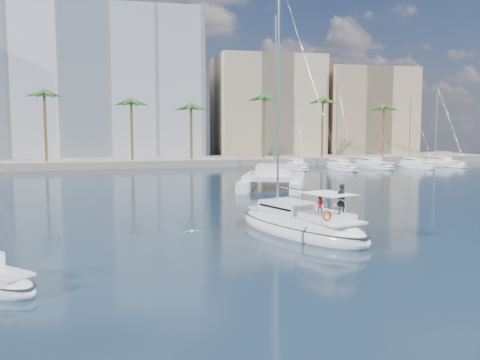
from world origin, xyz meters
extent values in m
plane|color=black|center=(0.00, 0.00, 0.00)|extent=(160.00, 160.00, 0.00)
cube|color=gray|center=(0.00, 61.00, 0.60)|extent=(120.00, 14.00, 1.20)
cube|color=white|center=(-12.00, 73.00, 14.00)|extent=(42.00, 16.00, 28.00)
cube|color=#C6B38E|center=(22.00, 70.00, 10.00)|extent=(20.00, 14.00, 20.00)
cube|color=tan|center=(42.00, 68.00, 9.00)|extent=(18.00, 12.00, 18.00)
cylinder|color=brown|center=(0.00, 57.00, 5.25)|extent=(0.44, 0.44, 10.50)
sphere|color=#2C5B21|center=(0.00, 57.00, 10.50)|extent=(3.60, 3.60, 3.60)
cylinder|color=brown|center=(34.00, 57.00, 5.25)|extent=(0.44, 0.44, 10.50)
sphere|color=#2C5B21|center=(34.00, 57.00, 10.50)|extent=(3.60, 3.60, 3.60)
ellipsoid|color=white|center=(3.42, 1.20, 0.36)|extent=(7.37, 12.33, 2.44)
ellipsoid|color=black|center=(3.42, 1.20, 0.71)|extent=(7.44, 12.45, 0.18)
cube|color=silver|center=(3.49, 0.98, 1.28)|extent=(5.39, 9.20, 0.12)
cube|color=silver|center=(3.05, 2.27, 1.64)|extent=(3.63, 4.45, 0.60)
cube|color=black|center=(3.05, 2.27, 1.66)|extent=(3.51, 4.03, 0.14)
cylinder|color=#B7BABF|center=(2.61, 3.55, 9.05)|extent=(0.15, 0.15, 15.41)
cylinder|color=#B7BABF|center=(3.38, 1.30, 2.84)|extent=(1.65, 4.52, 0.11)
cube|color=silver|center=(4.23, -1.15, 1.52)|extent=(3.07, 3.51, 0.36)
cube|color=white|center=(4.27, -1.26, 2.89)|extent=(3.07, 3.51, 0.04)
torus|color=silver|center=(4.60, -2.22, 2.19)|extent=(0.92, 0.37, 0.96)
torus|color=red|center=(3.39, -3.12, 1.89)|extent=(0.66, 0.39, 0.64)
imported|color=black|center=(4.94, -1.60, 2.60)|extent=(0.74, 0.57, 1.79)
imported|color=red|center=(3.82, -0.99, 2.23)|extent=(0.64, 0.62, 1.05)
cube|color=white|center=(6.89, 26.80, 0.55)|extent=(6.15, 12.67, 1.10)
cube|color=white|center=(11.89, 24.74, 0.55)|extent=(6.15, 12.67, 1.10)
cube|color=silver|center=(9.14, 25.16, 1.30)|extent=(8.32, 9.01, 0.50)
cube|color=silver|center=(9.39, 25.77, 2.00)|extent=(4.87, 5.05, 1.00)
cube|color=black|center=(9.39, 25.77, 2.05)|extent=(4.69, 4.57, 0.18)
cylinder|color=#B7BABF|center=(10.14, 27.60, 10.31)|extent=(0.18, 0.18, 17.61)
ellipsoid|color=silver|center=(-3.78, 0.66, 0.60)|extent=(0.22, 0.42, 0.20)
sphere|color=silver|center=(-3.78, 0.85, 0.62)|extent=(0.11, 0.11, 0.11)
cube|color=gray|center=(-4.08, 0.66, 0.63)|extent=(0.48, 0.17, 0.11)
cube|color=gray|center=(-3.49, 0.66, 0.63)|extent=(0.48, 0.17, 0.11)
camera|label=1|loc=(-8.71, -30.98, 7.13)|focal=40.00mm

